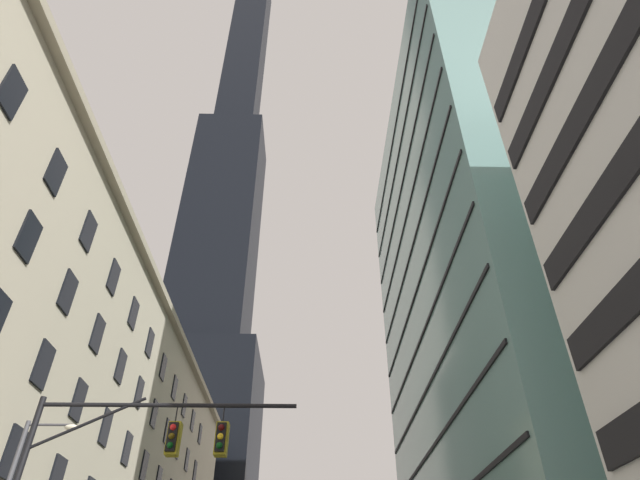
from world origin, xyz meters
name	(u,v)px	position (x,y,z in m)	size (l,w,h in m)	color
station_building	(28,447)	(-19.28, 30.25, 13.08)	(17.24, 72.51, 26.19)	#B2A88E
dark_skyscraper	(214,279)	(-19.12, 84.81, 63.47)	(23.36, 23.36, 213.54)	black
glass_office_midrise	(516,297)	(19.63, 25.78, 24.24)	(17.37, 34.42, 48.49)	gray
traffic_signal_mast	(126,469)	(-3.36, 5.74, 5.87)	(8.70, 0.63, 7.99)	black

